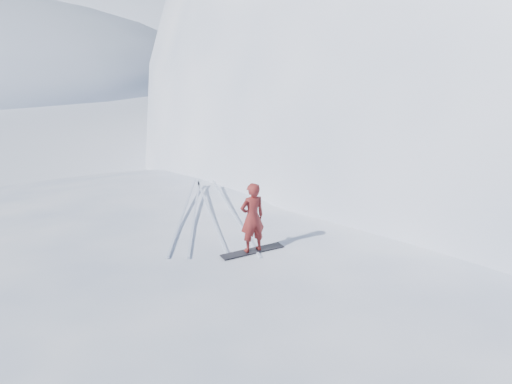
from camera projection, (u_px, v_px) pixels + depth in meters
The scene contains 7 objects.
near_ridge at pixel (282, 352), 11.72m from camera, with size 36.00×28.00×4.80m, color white.
peak_shoulder at pixel (458, 167), 27.09m from camera, with size 28.00×24.00×18.00m, color white.
far_ridge_c at pixel (121, 59), 116.09m from camera, with size 140.00×90.00×36.00m, color white.
wind_bumps at pixel (210, 373), 11.01m from camera, with size 16.00×14.40×1.00m.
snowboard at pixel (252, 251), 11.38m from camera, with size 1.51×0.28×0.03m, color black.
snowboarder at pixel (252, 218), 11.12m from camera, with size 0.59×0.39×1.61m, color maroon.
board_tracks at pixel (205, 210), 13.86m from camera, with size 2.70×5.98×0.04m.
Camera 1 is at (1.21, -6.95, 7.29)m, focal length 35.00 mm.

